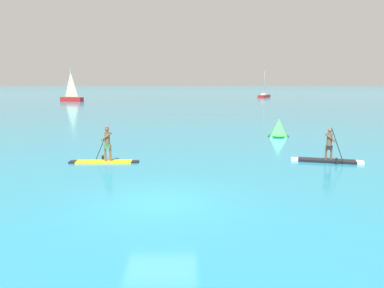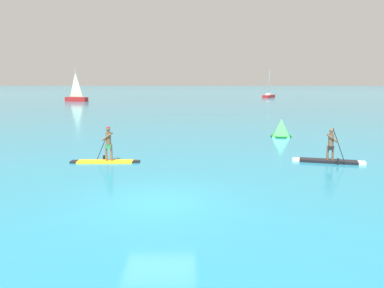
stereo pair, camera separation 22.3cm
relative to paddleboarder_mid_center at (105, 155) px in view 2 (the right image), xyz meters
name	(u,v)px [view 2 (the right image)]	position (x,y,z in m)	size (l,w,h in m)	color
ground	(158,202)	(3.19, -6.47, -0.39)	(440.00, 440.00, 0.00)	teal
paddleboarder_mid_center	(105,155)	(0.00, 0.00, 0.00)	(3.46, 0.91, 1.86)	yellow
paddleboarder_far_right	(328,157)	(11.19, -0.05, -0.09)	(3.47, 1.41, 1.81)	black
race_marker_buoy	(280,129)	(10.77, 8.85, 0.17)	(1.73, 1.73, 1.27)	green
sailboat_left_horizon	(75,97)	(-16.90, 53.24, 0.46)	(4.51, 2.64, 6.06)	#A51E1E
sailboat_right_horizon	(267,94)	(21.34, 68.50, 0.39)	(3.59, 4.94, 5.85)	#A51E1E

